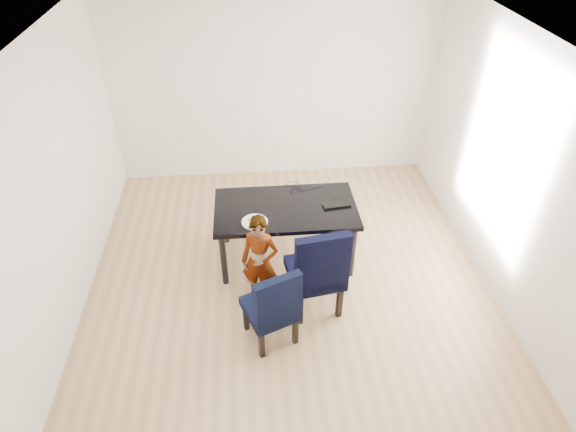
{
  "coord_description": "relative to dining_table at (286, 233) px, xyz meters",
  "views": [
    {
      "loc": [
        -0.36,
        -3.86,
        3.92
      ],
      "look_at": [
        0.0,
        0.2,
        0.85
      ],
      "focal_mm": 30.0,
      "sensor_mm": 36.0,
      "label": 1
    }
  ],
  "objects": [
    {
      "name": "floor",
      "position": [
        0.0,
        -0.5,
        -0.38
      ],
      "size": [
        4.5,
        5.0,
        0.01
      ],
      "primitive_type": "cube",
      "color": "tan",
      "rests_on": "ground"
    },
    {
      "name": "ceiling",
      "position": [
        0.0,
        -0.5,
        2.33
      ],
      "size": [
        4.5,
        5.0,
        0.01
      ],
      "primitive_type": "cube",
      "color": "white",
      "rests_on": "wall_back"
    },
    {
      "name": "wall_back",
      "position": [
        0.0,
        2.0,
        0.98
      ],
      "size": [
        4.5,
        0.01,
        2.7
      ],
      "primitive_type": "cube",
      "color": "white",
      "rests_on": "ground"
    },
    {
      "name": "wall_left",
      "position": [
        -2.25,
        -0.5,
        0.98
      ],
      "size": [
        0.01,
        5.0,
        2.7
      ],
      "primitive_type": "cube",
      "color": "silver",
      "rests_on": "ground"
    },
    {
      "name": "wall_right",
      "position": [
        2.25,
        -0.5,
        0.98
      ],
      "size": [
        0.01,
        5.0,
        2.7
      ],
      "primitive_type": "cube",
      "color": "white",
      "rests_on": "ground"
    },
    {
      "name": "dining_table",
      "position": [
        0.0,
        0.0,
        0.0
      ],
      "size": [
        1.6,
        0.9,
        0.75
      ],
      "primitive_type": "cube",
      "color": "black",
      "rests_on": "floor"
    },
    {
      "name": "chair_left",
      "position": [
        -0.26,
        -1.17,
        0.1
      ],
      "size": [
        0.61,
        0.62,
        0.96
      ],
      "primitive_type": "cube",
      "rotation": [
        0.0,
        0.0,
        0.38
      ],
      "color": "black",
      "rests_on": "floor"
    },
    {
      "name": "chair_right",
      "position": [
        0.23,
        -0.78,
        0.18
      ],
      "size": [
        0.61,
        0.63,
        1.12
      ],
      "primitive_type": "cube",
      "rotation": [
        0.0,
        0.0,
        0.15
      ],
      "color": "black",
      "rests_on": "floor"
    },
    {
      "name": "child",
      "position": [
        -0.32,
        -0.65,
        0.17
      ],
      "size": [
        0.46,
        0.38,
        1.1
      ],
      "primitive_type": "imported",
      "rotation": [
        0.0,
        0.0,
        -0.32
      ],
      "color": "#D44511",
      "rests_on": "floor"
    },
    {
      "name": "plate",
      "position": [
        -0.36,
        -0.25,
        0.38
      ],
      "size": [
        0.37,
        0.37,
        0.02
      ],
      "primitive_type": "cylinder",
      "rotation": [
        0.0,
        0.0,
        -0.43
      ],
      "color": "white",
      "rests_on": "dining_table"
    },
    {
      "name": "sandwich",
      "position": [
        -0.35,
        -0.26,
        0.42
      ],
      "size": [
        0.15,
        0.08,
        0.06
      ],
      "primitive_type": "ellipsoid",
      "rotation": [
        0.0,
        0.0,
        -0.06
      ],
      "color": "#C09644",
      "rests_on": "plate"
    },
    {
      "name": "laptop",
      "position": [
        0.57,
        0.03,
        0.39
      ],
      "size": [
        0.35,
        0.25,
        0.03
      ],
      "primitive_type": "imported",
      "rotation": [
        0.0,
        0.0,
        3.26
      ],
      "color": "black",
      "rests_on": "dining_table"
    },
    {
      "name": "cable_tangle",
      "position": [
        0.15,
        0.32,
        0.38
      ],
      "size": [
        0.19,
        0.19,
        0.01
      ],
      "primitive_type": "torus",
      "rotation": [
        0.0,
        0.0,
        -0.27
      ],
      "color": "black",
      "rests_on": "dining_table"
    }
  ]
}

